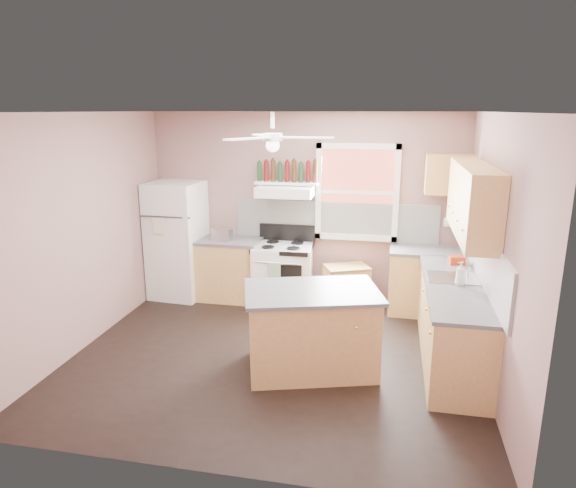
% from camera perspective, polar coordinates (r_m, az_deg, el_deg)
% --- Properties ---
extents(floor, '(4.50, 4.50, 0.00)m').
position_cam_1_polar(floor, '(6.00, -1.54, -12.31)').
color(floor, black).
rests_on(floor, ground).
extents(ceiling, '(4.50, 4.50, 0.00)m').
position_cam_1_polar(ceiling, '(5.34, -1.74, 14.45)').
color(ceiling, white).
rests_on(ceiling, ground).
extents(wall_back, '(4.50, 0.05, 2.70)m').
position_cam_1_polar(wall_back, '(7.46, 1.87, 4.09)').
color(wall_back, '#886460').
rests_on(wall_back, ground).
extents(wall_right, '(0.05, 4.00, 2.70)m').
position_cam_1_polar(wall_right, '(5.49, 22.20, -0.91)').
color(wall_right, '#886460').
rests_on(wall_right, ground).
extents(wall_left, '(0.05, 4.00, 2.70)m').
position_cam_1_polar(wall_left, '(6.41, -21.87, 1.26)').
color(wall_left, '#886460').
rests_on(wall_left, ground).
extents(backsplash_back, '(2.90, 0.03, 0.55)m').
position_cam_1_polar(backsplash_back, '(7.39, 5.25, 2.56)').
color(backsplash_back, white).
rests_on(backsplash_back, wall_back).
extents(backsplash_right, '(0.03, 2.60, 0.55)m').
position_cam_1_polar(backsplash_right, '(5.81, 21.13, -1.77)').
color(backsplash_right, white).
rests_on(backsplash_right, wall_right).
extents(window_view, '(1.00, 0.02, 1.20)m').
position_cam_1_polar(window_view, '(7.29, 7.68, 5.71)').
color(window_view, brown).
rests_on(window_view, wall_back).
extents(window_frame, '(1.16, 0.07, 1.36)m').
position_cam_1_polar(window_frame, '(7.26, 7.67, 5.68)').
color(window_frame, white).
rests_on(window_frame, wall_back).
extents(refrigerator, '(0.78, 0.76, 1.72)m').
position_cam_1_polar(refrigerator, '(7.74, -12.20, 0.42)').
color(refrigerator, white).
rests_on(refrigerator, floor).
extents(base_cabinet_left, '(0.90, 0.60, 0.86)m').
position_cam_1_polar(base_cabinet_left, '(7.62, -6.49, -2.90)').
color(base_cabinet_left, '#B6814C').
rests_on(base_cabinet_left, floor).
extents(counter_left, '(0.92, 0.62, 0.04)m').
position_cam_1_polar(counter_left, '(7.50, -6.59, 0.38)').
color(counter_left, '#4D4D50').
rests_on(counter_left, base_cabinet_left).
extents(toaster, '(0.30, 0.20, 0.18)m').
position_cam_1_polar(toaster, '(7.42, -7.30, 1.08)').
color(toaster, silver).
rests_on(toaster, counter_left).
extents(stove, '(0.87, 0.71, 0.86)m').
position_cam_1_polar(stove, '(7.38, -0.57, -3.41)').
color(stove, white).
rests_on(stove, floor).
extents(range_hood, '(0.78, 0.50, 0.14)m').
position_cam_1_polar(range_hood, '(7.19, -0.30, 5.88)').
color(range_hood, white).
rests_on(range_hood, wall_back).
extents(bottle_shelf, '(0.90, 0.26, 0.03)m').
position_cam_1_polar(bottle_shelf, '(7.29, -0.11, 6.80)').
color(bottle_shelf, white).
rests_on(bottle_shelf, range_hood).
extents(cart, '(0.70, 0.60, 0.59)m').
position_cam_1_polar(cart, '(7.33, 6.49, -4.72)').
color(cart, '#B6814C').
rests_on(cart, floor).
extents(base_cabinet_corner, '(1.00, 0.60, 0.86)m').
position_cam_1_polar(base_cabinet_corner, '(7.29, 15.09, -4.14)').
color(base_cabinet_corner, '#B6814C').
rests_on(base_cabinet_corner, floor).
extents(base_cabinet_right, '(0.60, 2.20, 0.86)m').
position_cam_1_polar(base_cabinet_right, '(6.01, 17.77, -8.48)').
color(base_cabinet_right, '#B6814C').
rests_on(base_cabinet_right, floor).
extents(counter_corner, '(1.02, 0.62, 0.04)m').
position_cam_1_polar(counter_corner, '(7.17, 15.33, -0.73)').
color(counter_corner, '#4D4D50').
rests_on(counter_corner, base_cabinet_corner).
extents(counter_right, '(0.62, 2.22, 0.04)m').
position_cam_1_polar(counter_right, '(5.85, 18.01, -4.41)').
color(counter_right, '#4D4D50').
rests_on(counter_right, base_cabinet_right).
extents(sink, '(0.55, 0.45, 0.03)m').
position_cam_1_polar(sink, '(6.03, 17.83, -3.67)').
color(sink, silver).
rests_on(sink, counter_right).
extents(faucet, '(0.03, 0.03, 0.14)m').
position_cam_1_polar(faucet, '(6.03, 19.39, -3.05)').
color(faucet, silver).
rests_on(faucet, sink).
extents(upper_cabinet_right, '(0.33, 1.80, 0.76)m').
position_cam_1_polar(upper_cabinet_right, '(5.85, 19.87, 4.54)').
color(upper_cabinet_right, '#B6814C').
rests_on(upper_cabinet_right, wall_right).
extents(upper_cabinet_corner, '(0.60, 0.33, 0.52)m').
position_cam_1_polar(upper_cabinet_corner, '(7.12, 17.44, 7.40)').
color(upper_cabinet_corner, '#B6814C').
rests_on(upper_cabinet_corner, wall_back).
extents(paper_towel, '(0.26, 0.12, 0.12)m').
position_cam_1_polar(paper_towel, '(7.27, 17.96, 2.29)').
color(paper_towel, white).
rests_on(paper_towel, wall_back).
extents(island, '(1.50, 1.17, 0.86)m').
position_cam_1_polar(island, '(5.56, 2.62, -9.69)').
color(island, '#B6814C').
rests_on(island, floor).
extents(island_top, '(1.59, 1.27, 0.04)m').
position_cam_1_polar(island_top, '(5.39, 2.68, -5.33)').
color(island_top, '#4D4D50').
rests_on(island_top, island).
extents(ceiling_fan_hub, '(0.20, 0.20, 0.08)m').
position_cam_1_polar(ceiling_fan_hub, '(5.35, -1.72, 11.77)').
color(ceiling_fan_hub, white).
rests_on(ceiling_fan_hub, ceiling).
extents(soap_bottle, '(0.14, 0.14, 0.26)m').
position_cam_1_polar(soap_bottle, '(5.78, 18.63, -3.12)').
color(soap_bottle, silver).
rests_on(soap_bottle, counter_right).
extents(red_caddy, '(0.20, 0.15, 0.10)m').
position_cam_1_polar(red_caddy, '(6.56, 18.23, -1.73)').
color(red_caddy, '#AC2D0E').
rests_on(red_caddy, counter_right).
extents(wine_bottles, '(0.86, 0.06, 0.31)m').
position_cam_1_polar(wine_bottles, '(7.27, -0.07, 8.05)').
color(wine_bottles, '#143819').
rests_on(wine_bottles, bottle_shelf).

